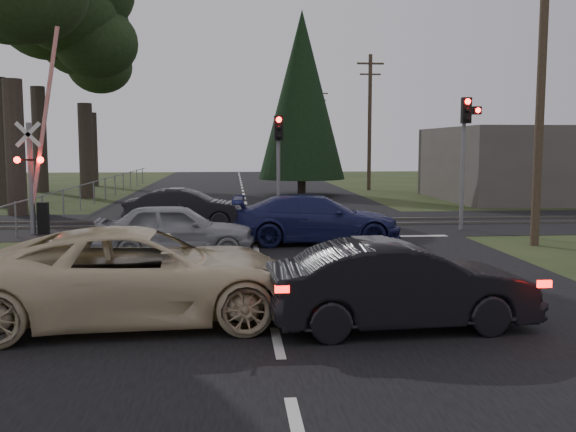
{
  "coord_description": "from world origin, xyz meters",
  "views": [
    {
      "loc": [
        -0.67,
        -12.64,
        3.06
      ],
      "look_at": [
        0.69,
        3.09,
        1.3
      ],
      "focal_mm": 40.0,
      "sensor_mm": 36.0,
      "label": 1
    }
  ],
  "objects": [
    {
      "name": "building_right",
      "position": [
        18.0,
        22.0,
        2.0
      ],
      "size": [
        14.0,
        10.0,
        4.0
      ],
      "primitive_type": "cube",
      "color": "#59514C",
      "rests_on": "ground"
    },
    {
      "name": "traffic_signal_right",
      "position": [
        7.55,
        9.47,
        3.31
      ],
      "size": [
        0.68,
        0.48,
        4.7
      ],
      "color": "slate",
      "rests_on": "ground"
    },
    {
      "name": "traffic_signal_center",
      "position": [
        1.0,
        10.68,
        2.81
      ],
      "size": [
        0.32,
        0.48,
        4.1
      ],
      "color": "slate",
      "rests_on": "ground"
    },
    {
      "name": "rail_near",
      "position": [
        0.0,
        11.2,
        0.05
      ],
      "size": [
        120.0,
        0.12,
        0.1
      ],
      "primitive_type": "cube",
      "color": "#59544C",
      "rests_on": "ground"
    },
    {
      "name": "rail_corridor",
      "position": [
        0.0,
        12.0,
        0.01
      ],
      "size": [
        120.0,
        8.0,
        0.01
      ],
      "primitive_type": "cube",
      "color": "black",
      "rests_on": "ground"
    },
    {
      "name": "euc_tree_d",
      "position": [
        -13.0,
        30.0,
        11.91
      ],
      "size": [
        7.5,
        7.5,
        16.5
      ],
      "color": "#473D33",
      "rests_on": "ground"
    },
    {
      "name": "conifer_tree",
      "position": [
        3.5,
        26.0,
        5.99
      ],
      "size": [
        5.2,
        5.2,
        11.0
      ],
      "color": "#473D33",
      "rests_on": "ground"
    },
    {
      "name": "road",
      "position": [
        0.0,
        10.0,
        0.01
      ],
      "size": [
        14.0,
        100.0,
        0.01
      ],
      "primitive_type": "cube",
      "color": "black",
      "rests_on": "ground"
    },
    {
      "name": "dark_hatchback",
      "position": [
        2.09,
        -2.38,
        0.73
      ],
      "size": [
        4.53,
        1.86,
        1.46
      ],
      "primitive_type": "imported",
      "rotation": [
        0.0,
        0.0,
        1.64
      ],
      "color": "black",
      "rests_on": "ground"
    },
    {
      "name": "cream_coupe",
      "position": [
        -2.26,
        -1.58,
        0.82
      ],
      "size": [
        6.07,
        3.14,
        1.64
      ],
      "primitive_type": "imported",
      "rotation": [
        0.0,
        0.0,
        1.64
      ],
      "color": "beige",
      "rests_on": "ground"
    },
    {
      "name": "fence_left",
      "position": [
        -7.8,
        22.5,
        0.0
      ],
      "size": [
        0.1,
        36.0,
        1.2
      ],
      "primitive_type": null,
      "color": "slate",
      "rests_on": "ground"
    },
    {
      "name": "euc_tree_e",
      "position": [
        -11.0,
        36.0,
        9.51
      ],
      "size": [
        6.0,
        6.0,
        13.2
      ],
      "color": "#473D33",
      "rests_on": "ground"
    },
    {
      "name": "silver_car",
      "position": [
        -2.25,
        5.04,
        0.73
      ],
      "size": [
        4.37,
        1.92,
        1.47
      ],
      "primitive_type": "imported",
      "rotation": [
        0.0,
        0.0,
        1.61
      ],
      "color": "#979B9F",
      "rests_on": "ground"
    },
    {
      "name": "rail_far",
      "position": [
        0.0,
        12.8,
        0.05
      ],
      "size": [
        120.0,
        0.12,
        0.1
      ],
      "primitive_type": "cube",
      "color": "#59544C",
      "rests_on": "ground"
    },
    {
      "name": "utility_pole_near",
      "position": [
        8.5,
        6.0,
        4.73
      ],
      "size": [
        1.8,
        0.26,
        9.0
      ],
      "color": "#4C3D2D",
      "rests_on": "ground"
    },
    {
      "name": "blue_sedan",
      "position": [
        1.92,
        7.0,
        0.76
      ],
      "size": [
        5.3,
        2.34,
        1.51
      ],
      "primitive_type": "imported",
      "rotation": [
        0.0,
        0.0,
        1.53
      ],
      "color": "navy",
      "rests_on": "ground"
    },
    {
      "name": "utility_pole_far",
      "position": [
        8.5,
        55.0,
        4.73
      ],
      "size": [
        1.8,
        0.26,
        9.0
      ],
      "color": "#4C3D2D",
      "rests_on": "ground"
    },
    {
      "name": "utility_pole_mid",
      "position": [
        8.5,
        30.0,
        4.73
      ],
      "size": [
        1.8,
        0.26,
        9.0
      ],
      "color": "#4C3D2D",
      "rests_on": "ground"
    },
    {
      "name": "dark_car_far",
      "position": [
        -2.37,
        10.86,
        0.73
      ],
      "size": [
        4.48,
        1.77,
        1.45
      ],
      "primitive_type": "imported",
      "rotation": [
        0.0,
        0.0,
        1.52
      ],
      "color": "black",
      "rests_on": "ground"
    },
    {
      "name": "stop_line",
      "position": [
        0.0,
        8.2,
        0.01
      ],
      "size": [
        13.0,
        0.35,
        0.0
      ],
      "primitive_type": "cube",
      "color": "silver",
      "rests_on": "ground"
    },
    {
      "name": "euc_tree_c",
      "position": [
        -9.0,
        25.0,
        9.51
      ],
      "size": [
        6.0,
        6.0,
        13.2
      ],
      "color": "#473D33",
      "rests_on": "ground"
    },
    {
      "name": "ground",
      "position": [
        0.0,
        0.0,
        0.0
      ],
      "size": [
        120.0,
        120.0,
        0.0
      ],
      "primitive_type": "plane",
      "color": "#253417",
      "rests_on": "ground"
    },
    {
      "name": "crossing_signal",
      "position": [
        -7.27,
        9.79,
        2.06
      ],
      "size": [
        1.62,
        0.38,
        6.96
      ],
      "color": "slate",
      "rests_on": "ground"
    }
  ]
}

